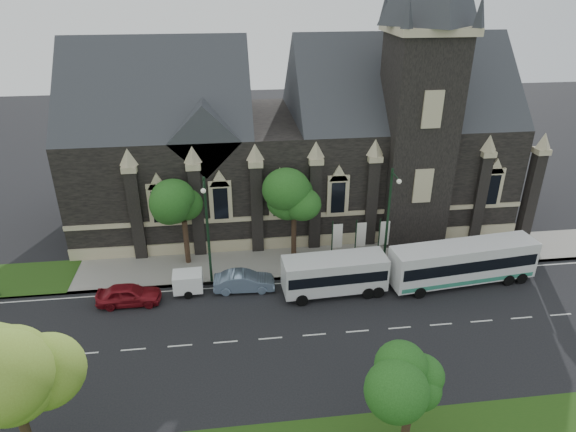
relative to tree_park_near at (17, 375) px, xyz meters
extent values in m
plane|color=black|center=(11.77, 8.77, -6.42)|extent=(160.00, 160.00, 0.00)
cube|color=gray|center=(11.77, 18.27, -6.34)|extent=(80.00, 5.00, 0.15)
cube|color=black|center=(15.77, 28.27, -1.42)|extent=(40.00, 15.00, 10.00)
cube|color=#313439|center=(3.77, 28.27, 3.58)|extent=(16.00, 15.00, 15.00)
cube|color=#313439|center=(25.77, 28.27, 3.58)|extent=(20.00, 15.00, 15.00)
cube|color=#313439|center=(7.77, 23.77, 3.58)|extent=(6.00, 6.00, 6.00)
cube|color=black|center=(25.77, 22.27, 2.58)|extent=(5.50, 5.50, 18.00)
cube|color=#C8B791|center=(25.77, 22.27, 11.78)|extent=(6.20, 6.20, 0.60)
cube|color=#C8B791|center=(15.77, 20.73, -3.22)|extent=(40.00, 0.22, 0.40)
cube|color=#C8B791|center=(15.77, 20.73, -5.82)|extent=(40.00, 0.25, 1.20)
cube|color=black|center=(13.77, 20.59, -1.62)|extent=(1.20, 0.12, 2.80)
sphere|color=olive|center=(-0.23, -0.23, -0.20)|extent=(4.16, 4.16, 4.16)
sphere|color=olive|center=(0.55, 0.55, 0.58)|extent=(3.12, 3.12, 3.12)
cylinder|color=black|center=(17.77, -0.73, -4.88)|extent=(0.44, 0.44, 3.08)
sphere|color=#1F4D18|center=(17.77, -0.73, -1.94)|extent=(3.20, 3.20, 3.20)
sphere|color=#1F4D18|center=(18.37, -0.13, -1.34)|extent=(2.40, 2.40, 2.40)
cylinder|color=black|center=(14.77, 19.27, -4.44)|extent=(0.44, 0.44, 3.96)
sphere|color=#1F4D18|center=(14.77, 19.27, -0.78)|extent=(3.84, 3.84, 3.84)
sphere|color=#1F4D18|center=(15.49, 19.99, -0.06)|extent=(2.88, 2.88, 2.88)
cylinder|color=black|center=(5.77, 19.27, -4.44)|extent=(0.44, 0.44, 3.96)
sphere|color=#1F4D18|center=(5.77, 19.27, -0.85)|extent=(3.68, 3.68, 3.68)
sphere|color=#1F4D18|center=(6.46, 19.96, -0.16)|extent=(2.76, 2.76, 2.76)
cylinder|color=black|center=(21.77, 16.07, -1.92)|extent=(0.20, 0.20, 9.00)
cylinder|color=black|center=(21.77, 15.27, 2.28)|extent=(0.10, 1.60, 0.10)
sphere|color=silver|center=(21.77, 14.47, 2.18)|extent=(0.36, 0.36, 0.36)
cylinder|color=black|center=(7.77, 16.07, -1.92)|extent=(0.20, 0.20, 9.00)
cylinder|color=black|center=(7.77, 15.27, 2.28)|extent=(0.10, 1.60, 0.10)
sphere|color=silver|center=(7.77, 14.47, 2.18)|extent=(0.36, 0.36, 0.36)
cylinder|color=black|center=(17.77, 17.77, -4.42)|extent=(0.10, 0.10, 4.00)
cube|color=white|center=(18.22, 17.77, -3.82)|extent=(0.80, 0.04, 2.20)
cylinder|color=black|center=(19.77, 17.77, -4.42)|extent=(0.10, 0.10, 4.00)
cube|color=white|center=(20.22, 17.77, -3.82)|extent=(0.80, 0.04, 2.20)
cylinder|color=black|center=(21.77, 17.77, -4.42)|extent=(0.10, 0.10, 4.00)
cube|color=white|center=(22.22, 17.77, -3.82)|extent=(0.80, 0.04, 2.20)
cube|color=silver|center=(27.34, 13.68, -4.49)|extent=(11.83, 3.63, 2.94)
cube|color=black|center=(27.34, 13.68, -4.31)|extent=(11.37, 3.62, 0.95)
cube|color=#2E7F64|center=(27.34, 13.68, -5.67)|extent=(11.37, 3.61, 0.35)
cylinder|color=black|center=(23.41, 12.04, -5.97)|extent=(0.92, 0.37, 0.90)
cylinder|color=black|center=(23.16, 14.45, -5.97)|extent=(0.92, 0.37, 0.90)
cylinder|color=black|center=(30.94, 12.84, -5.97)|extent=(0.92, 0.37, 0.90)
cylinder|color=black|center=(30.68, 15.25, -5.97)|extent=(0.92, 0.37, 0.90)
cylinder|color=black|center=(32.09, 12.96, -5.97)|extent=(0.92, 0.37, 0.90)
cylinder|color=black|center=(31.84, 15.37, -5.97)|extent=(0.92, 0.37, 0.90)
cube|color=silver|center=(17.10, 13.56, -4.68)|extent=(7.95, 2.88, 2.57)
cube|color=black|center=(17.10, 13.56, -4.54)|extent=(7.64, 2.90, 0.85)
cylinder|color=black|center=(14.43, 12.19, -5.97)|extent=(0.91, 0.33, 0.90)
cylinder|color=black|center=(14.30, 14.65, -5.97)|extent=(0.91, 0.33, 0.90)
cylinder|color=black|center=(19.52, 12.46, -5.97)|extent=(0.91, 0.33, 0.90)
cylinder|color=black|center=(19.38, 14.92, -5.97)|extent=(0.91, 0.33, 0.90)
cylinder|color=black|center=(20.30, 12.50, -5.97)|extent=(0.91, 0.33, 0.90)
cylinder|color=black|center=(20.17, 14.96, -5.97)|extent=(0.91, 0.33, 0.90)
cube|color=white|center=(6.03, 14.95, -5.42)|extent=(2.26, 1.73, 1.43)
cylinder|color=black|center=(6.06, 14.12, -6.11)|extent=(0.62, 0.24, 0.62)
cylinder|color=black|center=(6.00, 15.78, -6.11)|extent=(0.62, 0.24, 0.62)
cylinder|color=black|center=(7.46, 15.00, -5.81)|extent=(1.33, 0.12, 0.08)
imported|color=#788FAD|center=(10.30, 14.76, -5.65)|extent=(4.73, 1.81, 1.54)
imported|color=maroon|center=(1.77, 14.02, -5.62)|extent=(4.66, 1.90, 1.58)
camera|label=1|loc=(9.67, -17.74, 15.69)|focal=31.11mm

